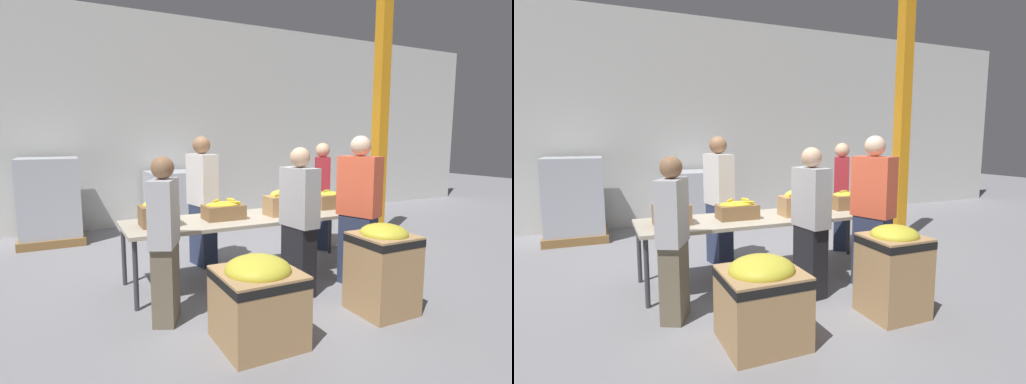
# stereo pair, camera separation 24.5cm
# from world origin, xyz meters

# --- Properties ---
(ground_plane) EXTENTS (30.00, 30.00, 0.00)m
(ground_plane) POSITION_xyz_m (0.00, 0.00, 0.00)
(ground_plane) COLOR gray
(wall_back) EXTENTS (16.00, 0.08, 4.00)m
(wall_back) POSITION_xyz_m (0.00, 3.56, 2.00)
(wall_back) COLOR silver
(wall_back) RESTS_ON ground_plane
(sorting_table) EXTENTS (3.02, 0.89, 0.75)m
(sorting_table) POSITION_xyz_m (0.00, 0.00, 0.70)
(sorting_table) COLOR #B2A893
(sorting_table) RESTS_ON ground_plane
(banana_box_0) EXTENTS (0.39, 0.30, 0.29)m
(banana_box_0) POSITION_xyz_m (-1.13, -0.02, 0.89)
(banana_box_0) COLOR olive
(banana_box_0) RESTS_ON sorting_table
(banana_box_1) EXTENTS (0.46, 0.31, 0.23)m
(banana_box_1) POSITION_xyz_m (-0.37, 0.00, 0.85)
(banana_box_1) COLOR olive
(banana_box_1) RESTS_ON sorting_table
(banana_box_2) EXTENTS (0.44, 0.27, 0.32)m
(banana_box_2) POSITION_xyz_m (0.38, -0.09, 0.91)
(banana_box_2) COLOR tan
(banana_box_2) RESTS_ON sorting_table
(banana_box_3) EXTENTS (0.41, 0.33, 0.25)m
(banana_box_3) POSITION_xyz_m (1.17, 0.06, 0.86)
(banana_box_3) COLOR olive
(banana_box_3) RESTS_ON sorting_table
(volunteer_0) EXTENTS (0.31, 0.49, 1.70)m
(volunteer_0) POSITION_xyz_m (-0.39, 0.71, 0.85)
(volunteer_0) COLOR #2D3856
(volunteer_0) RESTS_ON ground_plane
(volunteer_1) EXTENTS (0.36, 0.46, 1.52)m
(volunteer_1) POSITION_xyz_m (-1.24, -0.75, 0.76)
(volunteer_1) COLOR #6B604C
(volunteer_1) RESTS_ON ground_plane
(volunteer_2) EXTENTS (0.27, 0.45, 1.59)m
(volunteer_2) POSITION_xyz_m (0.19, -0.74, 0.79)
(volunteer_2) COLOR black
(volunteer_2) RESTS_ON ground_plane
(volunteer_3) EXTENTS (0.37, 0.51, 1.71)m
(volunteer_3) POSITION_xyz_m (0.96, -0.78, 0.85)
(volunteer_3) COLOR #2D3856
(volunteer_3) RESTS_ON ground_plane
(volunteer_4) EXTENTS (0.42, 0.48, 1.61)m
(volunteer_4) POSITION_xyz_m (1.52, 0.70, 0.80)
(volunteer_4) COLOR #2D3856
(volunteer_4) RESTS_ON ground_plane
(donation_bin_0) EXTENTS (0.65, 0.65, 0.74)m
(donation_bin_0) POSITION_xyz_m (-0.66, -1.46, 0.39)
(donation_bin_0) COLOR tan
(donation_bin_0) RESTS_ON ground_plane
(donation_bin_1) EXTENTS (0.53, 0.53, 0.87)m
(donation_bin_1) POSITION_xyz_m (0.68, -1.46, 0.46)
(donation_bin_1) COLOR tan
(donation_bin_1) RESTS_ON ground_plane
(support_pillar) EXTENTS (0.18, 0.18, 4.00)m
(support_pillar) POSITION_xyz_m (2.61, 0.67, 2.00)
(support_pillar) COLOR orange
(support_pillar) RESTS_ON ground_plane
(pallet_stack_0) EXTENTS (1.01, 1.01, 1.07)m
(pallet_stack_0) POSITION_xyz_m (-0.19, 2.95, 0.53)
(pallet_stack_0) COLOR olive
(pallet_stack_0) RESTS_ON ground_plane
(pallet_stack_1) EXTENTS (0.96, 0.96, 1.37)m
(pallet_stack_1) POSITION_xyz_m (-2.21, 2.89, 0.67)
(pallet_stack_1) COLOR olive
(pallet_stack_1) RESTS_ON ground_plane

